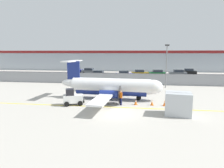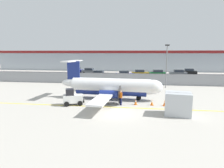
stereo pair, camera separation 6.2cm
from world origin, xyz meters
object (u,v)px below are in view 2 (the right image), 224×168
at_px(traffic_cone_near_right, 152,103).
at_px(parked_car_3, 124,74).
at_px(commuter_airplane, 113,87).
at_px(cargo_container, 178,104).
at_px(parked_car_5, 157,73).
at_px(parked_car_2, 99,74).
at_px(parked_car_6, 178,73).
at_px(apron_light_pole, 167,62).
at_px(baggage_tug, 73,98).
at_px(ground_crew_worker, 121,97).
at_px(parked_car_0, 76,71).
at_px(parked_car_4, 140,73).
at_px(parked_car_1, 90,71).
at_px(parked_car_7, 189,72).
at_px(traffic_cone_near_left, 136,102).
at_px(traffic_cone_far_left, 164,103).

bearing_deg(traffic_cone_near_right, parked_car_3, 101.80).
distance_m(commuter_airplane, cargo_container, 9.16).
xyz_separation_m(parked_car_3, parked_car_5, (7.85, 3.73, 0.00)).
xyz_separation_m(cargo_container, parked_car_2, (-13.20, 27.15, -0.21)).
bearing_deg(parked_car_5, parked_car_6, -174.54).
relative_size(traffic_cone_near_right, apron_light_pole, 0.09).
bearing_deg(baggage_tug, ground_crew_worker, -12.98).
distance_m(parked_car_0, parked_car_4, 18.46).
bearing_deg(apron_light_pole, parked_car_5, 90.39).
bearing_deg(parked_car_1, commuter_airplane, -67.00).
xyz_separation_m(parked_car_1, parked_car_3, (10.08, -6.83, 0.00)).
bearing_deg(parked_car_0, cargo_container, 117.83).
xyz_separation_m(baggage_tug, traffic_cone_near_right, (9.02, 1.11, -0.54)).
bearing_deg(parked_car_6, parked_car_3, 20.45).
distance_m(parked_car_7, apron_light_pole, 22.28).
height_order(parked_car_4, apron_light_pole, apron_light_pole).
relative_size(parked_car_1, apron_light_pole, 0.59).
height_order(traffic_cone_near_right, parked_car_3, parked_car_3).
height_order(commuter_airplane, traffic_cone_near_right, commuter_airplane).
xyz_separation_m(commuter_airplane, parked_car_4, (3.52, 24.68, -0.71)).
relative_size(traffic_cone_near_left, parked_car_1, 0.15).
xyz_separation_m(ground_crew_worker, parked_car_3, (-1.43, 24.22, -0.06)).
distance_m(traffic_cone_far_left, parked_car_4, 27.34).
bearing_deg(parked_car_2, commuter_airplane, -69.98).
xyz_separation_m(baggage_tug, parked_car_4, (7.67, 28.25, 0.04)).
relative_size(cargo_container, parked_car_0, 0.62).
relative_size(baggage_tug, parked_car_4, 0.59).
xyz_separation_m(parked_car_1, apron_light_pole, (18.03, -18.71, 3.41)).
bearing_deg(parked_car_4, baggage_tug, -111.09).
distance_m(traffic_cone_far_left, parked_car_3, 24.70).
bearing_deg(parked_car_1, traffic_cone_near_right, -60.71).
xyz_separation_m(traffic_cone_near_right, parked_car_3, (-4.97, 23.80, 0.58)).
distance_m(traffic_cone_near_right, apron_light_pole, 12.92).
xyz_separation_m(traffic_cone_near_right, parked_car_2, (-10.96, 23.87, 0.58)).
xyz_separation_m(commuter_airplane, traffic_cone_far_left, (6.26, -2.52, -1.29)).
relative_size(traffic_cone_far_left, parked_car_1, 0.15).
relative_size(parked_car_4, apron_light_pole, 0.60).
height_order(commuter_airplane, parked_car_6, commuter_airplane).
bearing_deg(ground_crew_worker, parked_car_2, 73.51).
distance_m(cargo_container, parked_car_1, 38.07).
distance_m(parked_car_0, parked_car_3, 16.25).
distance_m(ground_crew_worker, cargo_container, 6.46).
bearing_deg(baggage_tug, parked_car_3, 60.64).
bearing_deg(parked_car_2, parked_car_4, 22.92).
xyz_separation_m(cargo_container, traffic_cone_far_left, (-0.85, 3.22, -0.79)).
bearing_deg(commuter_airplane, traffic_cone_far_left, -18.16).
bearing_deg(parked_car_7, parked_car_4, 29.33).
relative_size(parked_car_1, parked_car_2, 0.99).
height_order(baggage_tug, parked_car_1, baggage_tug).
distance_m(ground_crew_worker, parked_car_3, 24.26).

